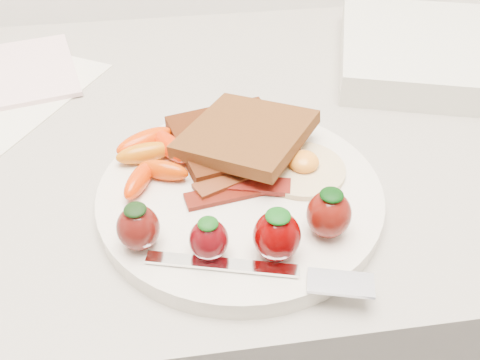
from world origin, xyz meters
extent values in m
cube|color=gray|center=(0.00, 1.70, 0.45)|extent=(2.00, 0.60, 0.90)
cylinder|color=silver|center=(0.01, 1.56, 0.91)|extent=(0.27, 0.27, 0.02)
cube|color=black|center=(0.01, 1.63, 0.93)|extent=(0.13, 0.13, 0.01)
cube|color=#46240D|center=(0.02, 1.62, 0.94)|extent=(0.16, 0.16, 0.03)
cylinder|color=white|center=(0.07, 1.57, 0.92)|extent=(0.09, 0.09, 0.01)
ellipsoid|color=orange|center=(0.08, 1.58, 0.93)|extent=(0.03, 0.03, 0.02)
cube|color=#3C0704|center=(0.00, 1.55, 0.92)|extent=(0.09, 0.04, 0.00)
cube|color=#420606|center=(0.02, 1.56, 0.92)|extent=(0.09, 0.04, 0.00)
cube|color=#40190B|center=(0.01, 1.57, 0.92)|extent=(0.09, 0.05, 0.00)
ellipsoid|color=#C36009|center=(-0.08, 1.61, 0.93)|extent=(0.06, 0.03, 0.02)
ellipsoid|color=#C73700|center=(-0.06, 1.58, 0.93)|extent=(0.05, 0.04, 0.02)
ellipsoid|color=red|center=(-0.08, 1.57, 0.93)|extent=(0.04, 0.05, 0.02)
ellipsoid|color=red|center=(-0.05, 1.62, 0.93)|extent=(0.05, 0.06, 0.02)
ellipsoid|color=#DA3400|center=(-0.08, 1.63, 0.93)|extent=(0.07, 0.05, 0.02)
ellipsoid|color=#4C0E0A|center=(-0.08, 1.50, 0.94)|extent=(0.04, 0.04, 0.04)
ellipsoid|color=black|center=(-0.08, 1.50, 0.96)|extent=(0.02, 0.02, 0.01)
ellipsoid|color=#4A0408|center=(-0.03, 1.48, 0.94)|extent=(0.03, 0.03, 0.04)
ellipsoid|color=#0E430D|center=(-0.03, 1.48, 0.95)|extent=(0.02, 0.02, 0.01)
ellipsoid|color=#530000|center=(0.03, 1.47, 0.94)|extent=(0.04, 0.04, 0.04)
ellipsoid|color=#0B480E|center=(0.03, 1.47, 0.96)|extent=(0.02, 0.02, 0.01)
ellipsoid|color=#5B0E08|center=(0.08, 1.49, 0.94)|extent=(0.04, 0.04, 0.04)
ellipsoid|color=black|center=(0.08, 1.49, 0.96)|extent=(0.02, 0.02, 0.01)
cube|color=white|center=(-0.02, 1.47, 0.92)|extent=(0.12, 0.04, 0.00)
cube|color=silver|center=(0.07, 1.43, 0.92)|extent=(0.06, 0.04, 0.00)
cube|color=white|center=(-0.25, 1.80, 0.90)|extent=(0.26, 0.28, 0.00)
cube|color=#F6CACB|center=(-0.23, 1.85, 0.91)|extent=(0.15, 0.19, 0.01)
cube|color=silver|center=(0.34, 1.78, 0.92)|extent=(0.37, 0.33, 0.04)
camera|label=1|loc=(-0.04, 1.18, 1.25)|focal=40.00mm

